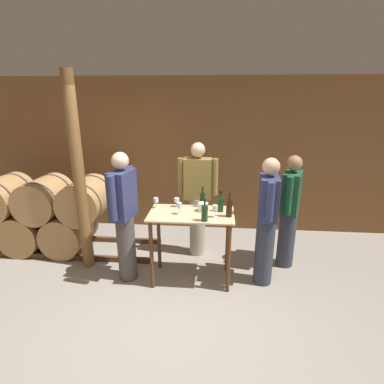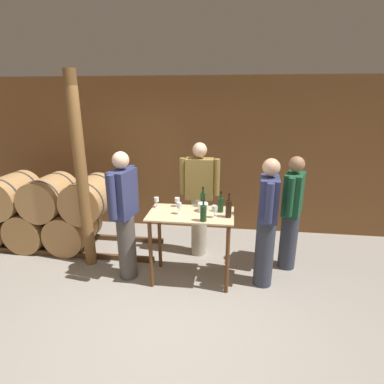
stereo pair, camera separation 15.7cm
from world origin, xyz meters
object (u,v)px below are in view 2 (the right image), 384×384
object	(u,v)px
wine_bottle_center	(221,204)
wine_glass_near_right	(179,206)
ice_bucket	(203,207)
wine_glass_near_left	(156,200)
wooden_post	(81,175)
person_visitor_near_door	(199,198)
person_host	(125,214)
person_visitor_with_scarf	(291,212)
wine_bottle_left	(203,213)
wine_bottle_right	(229,208)
wine_bottle_far_left	(203,199)
wine_glass_near_center	(177,200)
wine_glass_far_side	(214,209)
person_visitor_bearded	(267,221)

from	to	relation	value
wine_bottle_center	wine_glass_near_right	distance (m)	0.53
ice_bucket	wine_glass_near_left	bearing A→B (deg)	174.39
wooden_post	person_visitor_near_door	world-z (taller)	wooden_post
person_host	person_visitor_with_scarf	xyz separation A→B (m)	(2.19, 0.53, -0.06)
person_host	wine_bottle_left	bearing A→B (deg)	-9.53
wine_bottle_left	wine_bottle_right	size ratio (longest dim) A/B	0.88
wine_bottle_far_left	wine_glass_near_left	world-z (taller)	wine_bottle_far_left
wine_bottle_far_left	wine_bottle_left	size ratio (longest dim) A/B	1.02
wooden_post	wine_bottle_center	size ratio (longest dim) A/B	10.09
wine_bottle_far_left	wine_glass_near_center	size ratio (longest dim) A/B	2.26
wine_glass_far_side	person_visitor_near_door	distance (m)	0.87
wine_bottle_far_left	wine_glass_near_center	distance (m)	0.34
wine_glass_near_left	person_visitor_bearded	bearing A→B (deg)	-5.59
wine_bottle_center	wine_glass_near_left	distance (m)	0.85
wine_glass_near_center	wine_glass_near_right	xyz separation A→B (m)	(0.07, -0.26, 0.02)
wooden_post	wine_bottle_right	world-z (taller)	wooden_post
wine_bottle_left	wine_glass_near_left	world-z (taller)	wine_bottle_left
wooden_post	person_visitor_near_door	distance (m)	1.69
person_host	wine_glass_near_right	bearing A→B (deg)	0.72
wine_bottle_center	wine_glass_near_center	xyz separation A→B (m)	(-0.58, 0.12, -0.01)
wine_bottle_right	wine_glass_far_side	size ratio (longest dim) A/B	2.00
wine_bottle_center	person_visitor_with_scarf	xyz separation A→B (m)	(0.96, 0.38, -0.20)
wine_glass_near_center	wine_glass_near_left	bearing A→B (deg)	-165.87
wine_bottle_right	wine_bottle_far_left	bearing A→B (deg)	137.52
wooden_post	wine_glass_near_right	xyz separation A→B (m)	(1.39, -0.26, -0.28)
wine_glass_near_center	ice_bucket	bearing A→B (deg)	-19.75
ice_bucket	wine_bottle_far_left	bearing A→B (deg)	96.69
wine_bottle_right	person_visitor_bearded	distance (m)	0.52
person_visitor_bearded	person_visitor_with_scarf	bearing A→B (deg)	50.76
wooden_post	wine_bottle_center	bearing A→B (deg)	-3.42
wine_bottle_center	wine_bottle_left	bearing A→B (deg)	-120.27
wine_glass_near_right	wine_glass_far_side	distance (m)	0.45
wine_glass_far_side	ice_bucket	bearing A→B (deg)	128.70
wine_bottle_far_left	wine_bottle_center	bearing A→B (deg)	-31.48
wine_glass_near_center	person_visitor_near_door	distance (m)	0.56
wine_glass_far_side	person_visitor_bearded	size ratio (longest dim) A/B	0.09
person_visitor_bearded	person_visitor_near_door	size ratio (longest dim) A/B	0.96
wooden_post	wine_glass_near_left	size ratio (longest dim) A/B	19.31
person_visitor_near_door	wine_glass_near_right	bearing A→B (deg)	-103.20
wine_glass_near_center	person_visitor_near_door	bearing A→B (deg)	63.22
wine_glass_far_side	person_host	distance (m)	1.17
person_host	person_visitor_bearded	xyz separation A→B (m)	(1.81, 0.06, -0.03)
wine_bottle_left	wine_glass_far_side	xyz separation A→B (m)	(0.12, 0.12, 0.01)
wine_bottle_far_left	person_visitor_near_door	bearing A→B (deg)	101.67
wine_bottle_center	wine_glass_near_center	bearing A→B (deg)	168.44
wooden_post	wine_glass_near_right	distance (m)	1.44
ice_bucket	person_visitor_bearded	world-z (taller)	person_visitor_bearded
ice_bucket	person_host	bearing A→B (deg)	-172.00
wine_bottle_left	person_visitor_near_door	xyz separation A→B (m)	(-0.15, 0.93, -0.13)
wine_bottle_right	wine_glass_near_left	bearing A→B (deg)	167.08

